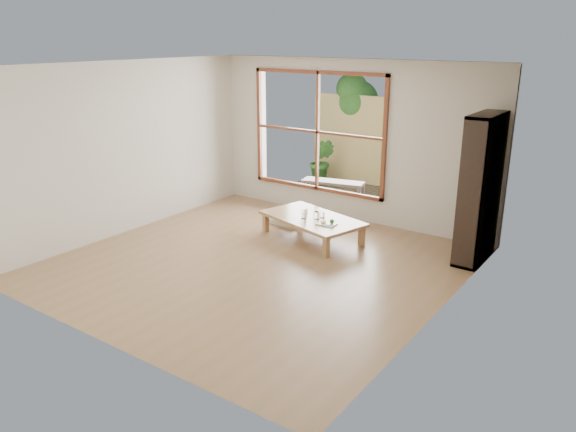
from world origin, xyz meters
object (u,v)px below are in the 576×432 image
at_px(bookshelf, 480,189).
at_px(food_tray, 327,223).
at_px(garden_bench, 333,184).
at_px(low_table, 312,220).

relative_size(bookshelf, food_tray, 7.11).
distance_m(bookshelf, garden_bench, 3.36).
relative_size(food_tray, garden_bench, 0.24).
bearing_deg(low_table, garden_bench, 127.38).
relative_size(low_table, garden_bench, 1.44).
height_order(food_tray, garden_bench, food_tray).
distance_m(bookshelf, food_tray, 2.14).
xyz_separation_m(low_table, bookshelf, (2.26, 0.60, 0.70)).
height_order(bookshelf, garden_bench, bookshelf).
bearing_deg(garden_bench, bookshelf, -36.41).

